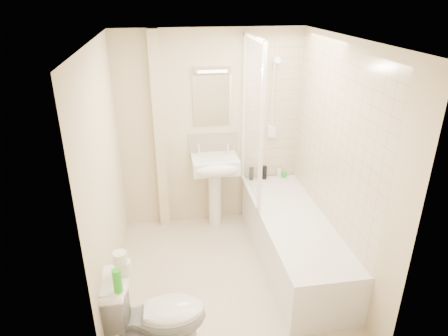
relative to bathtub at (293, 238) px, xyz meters
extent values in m
plane|color=beige|center=(-0.75, -0.17, -0.29)|extent=(2.50, 2.50, 0.00)
cube|color=beige|center=(-0.75, 1.08, 0.91)|extent=(2.20, 0.02, 2.40)
cube|color=beige|center=(-1.85, -0.17, 0.91)|extent=(0.02, 2.50, 2.40)
cube|color=beige|center=(0.35, -0.17, 0.91)|extent=(0.02, 2.50, 2.40)
cube|color=white|center=(-0.75, -0.17, 2.11)|extent=(2.20, 2.50, 0.02)
cube|color=beige|center=(0.00, 1.07, 1.14)|extent=(0.70, 0.01, 1.75)
cube|color=beige|center=(0.34, 0.00, 1.14)|extent=(0.01, 2.10, 1.75)
cube|color=beige|center=(-1.37, 1.02, 0.91)|extent=(0.12, 0.12, 2.40)
cube|color=beige|center=(-0.73, 1.07, 0.74)|extent=(0.60, 0.02, 0.30)
cube|color=white|center=(-0.73, 1.07, 1.29)|extent=(0.46, 0.01, 0.60)
cube|color=silver|center=(-0.73, 1.05, 1.66)|extent=(0.42, 0.07, 0.07)
cube|color=white|center=(0.00, 0.00, -0.01)|extent=(0.70, 2.10, 0.55)
cube|color=white|center=(0.00, 0.00, 0.21)|extent=(0.56, 1.96, 0.05)
cube|color=white|center=(-0.35, 0.63, 1.16)|extent=(0.01, 0.90, 1.80)
cube|color=white|center=(-0.35, 1.06, 1.16)|extent=(0.04, 0.04, 1.80)
cube|color=white|center=(-0.35, 0.18, 1.16)|extent=(0.04, 0.04, 1.80)
cube|color=white|center=(-0.35, 0.63, 2.04)|extent=(0.04, 0.90, 0.04)
cube|color=white|center=(-0.35, 0.63, 0.28)|extent=(0.04, 0.90, 0.03)
cylinder|color=white|center=(0.00, 1.05, 1.26)|extent=(0.02, 0.02, 0.90)
cylinder|color=white|center=(0.00, 1.05, 0.81)|extent=(0.05, 0.05, 0.02)
cylinder|color=white|center=(0.00, 1.05, 1.71)|extent=(0.05, 0.05, 0.02)
cylinder|color=white|center=(0.00, 0.98, 1.74)|extent=(0.08, 0.11, 0.11)
cube|color=white|center=(0.00, 1.04, 0.88)|extent=(0.10, 0.05, 0.14)
cylinder|color=white|center=(-0.02, 1.02, 1.31)|extent=(0.01, 0.13, 0.84)
cylinder|color=white|center=(-0.73, 0.91, 0.08)|extent=(0.16, 0.16, 0.74)
cube|color=white|center=(-0.73, 0.88, 0.56)|extent=(0.55, 0.43, 0.17)
ellipsoid|color=white|center=(-0.73, 0.71, 0.56)|extent=(0.55, 0.23, 0.17)
cube|color=silver|center=(-0.73, 0.88, 0.63)|extent=(0.38, 0.28, 0.04)
cylinder|color=white|center=(-0.91, 0.99, 0.70)|extent=(0.03, 0.03, 0.10)
cylinder|color=white|center=(-0.55, 0.99, 0.70)|extent=(0.03, 0.03, 0.10)
sphere|color=white|center=(-0.91, 0.99, 0.76)|extent=(0.04, 0.04, 0.04)
sphere|color=white|center=(-0.55, 0.99, 0.76)|extent=(0.04, 0.04, 0.04)
cylinder|color=black|center=(-0.25, 0.99, 0.34)|extent=(0.06, 0.06, 0.17)
cylinder|color=white|center=(-0.15, 0.99, 0.33)|extent=(0.05, 0.05, 0.13)
cylinder|color=black|center=(-0.08, 0.99, 0.35)|extent=(0.06, 0.06, 0.17)
cylinder|color=white|center=(0.12, 0.99, 0.32)|extent=(0.05, 0.05, 0.12)
cylinder|color=green|center=(0.19, 0.99, 0.30)|extent=(0.06, 0.06, 0.08)
imported|color=white|center=(-1.47, -1.02, 0.11)|extent=(0.47, 0.79, 0.79)
cylinder|color=white|center=(-1.69, -0.94, 0.55)|extent=(0.11, 0.11, 0.09)
cylinder|color=white|center=(-1.71, -0.96, 0.65)|extent=(0.11, 0.11, 0.10)
cylinder|color=green|center=(-1.71, -1.15, 0.59)|extent=(0.06, 0.06, 0.18)
camera|label=1|loc=(-1.33, -3.50, 2.48)|focal=32.00mm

